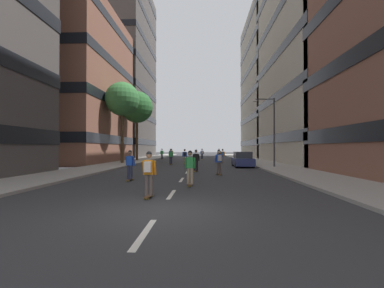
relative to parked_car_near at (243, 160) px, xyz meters
The scene contains 25 objects.
ground_plane 10.14m from the parked_car_near, 120.99° to the left, with size 166.50×166.50×0.00m, color #333335.
sidewalk_left 18.23m from the parked_car_near, 138.23° to the left, with size 3.95×76.31×0.14m, color #9E9991.
sidewalk_right 12.56m from the parked_car_near, 75.35° to the left, with size 3.95×76.31×0.14m, color #9E9991.
lane_markings 10.35m from the parked_car_near, 120.28° to the left, with size 0.16×62.20×0.01m.
building_left_mid 27.12m from the parked_car_near, 162.51° to the left, with size 17.58×17.43×19.85m.
building_left_far 40.85m from the parked_car_near, 131.03° to the left, with size 17.58×19.62×35.80m.
building_right_mid 21.74m from the parked_car_near, 28.88° to the left, with size 17.58×22.41×30.97m.
building_right_far 34.14m from the parked_car_near, 63.57° to the left, with size 17.58×21.28×29.04m.
parked_car_near is the anchor object (origin of this frame).
street_tree_near 19.09m from the parked_car_near, 140.09° to the left, with size 4.59×4.59×9.99m.
street_tree_mid 15.89m from the parked_car_near, 162.18° to the left, with size 4.03×4.03×9.62m.
streetlamp_right 4.43m from the parked_car_near, 30.50° to the right, with size 2.13×0.30×6.50m.
skater_0 17.94m from the parked_car_near, 109.48° to the right, with size 0.54×0.91×1.78m.
skater_1 18.89m from the parked_car_near, 119.59° to the left, with size 0.56×0.92×1.78m.
skater_2 14.34m from the parked_car_near, 108.61° to the right, with size 0.53×0.90×1.78m.
skater_3 19.66m from the parked_car_near, 123.11° to the left, with size 0.55×0.92×1.78m.
skater_4 7.86m from the parked_car_near, 100.58° to the left, with size 0.56×0.92×1.78m.
skater_5 20.42m from the parked_car_near, 117.25° to the left, with size 0.53×0.90×1.78m.
skater_6 14.25m from the parked_car_near, 124.99° to the right, with size 0.55×0.91×1.78m.
skater_7 15.61m from the parked_car_near, 95.40° to the left, with size 0.54×0.91×1.78m.
skater_8 8.44m from the parked_car_near, 155.22° to the left, with size 0.55×0.91×1.78m.
skater_9 7.15m from the parked_car_near, 129.14° to the right, with size 0.56×0.92×1.78m.
skater_10 16.79m from the parked_car_near, 104.36° to the left, with size 0.54×0.90×1.78m.
skater_11 7.69m from the parked_car_near, 143.18° to the left, with size 0.56×0.92×1.78m.
skater_12 8.57m from the parked_car_near, 109.18° to the right, with size 0.57×0.92×1.78m.
Camera 1 is at (1.33, -7.95, 1.91)m, focal length 25.04 mm.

